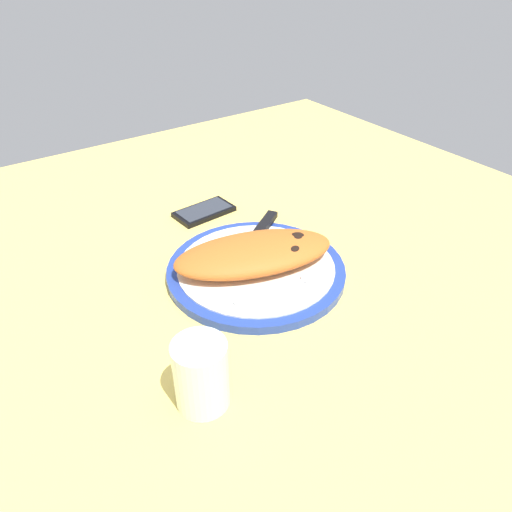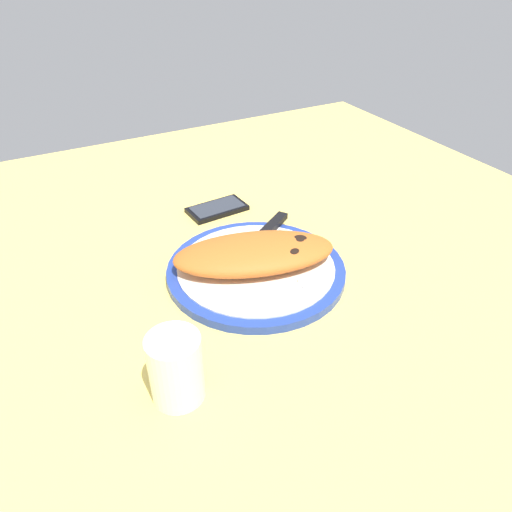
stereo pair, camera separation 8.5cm
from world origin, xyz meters
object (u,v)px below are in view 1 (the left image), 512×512
fork (289,286)px  calzone (255,253)px  knife (260,232)px  smartphone (204,211)px  water_glass (201,378)px  plate (256,270)px

fork → calzone: bearing=95.1°
fork → knife: size_ratio=0.87×
smartphone → water_glass: water_glass is taller
smartphone → water_glass: bearing=-120.4°
knife → water_glass: (-28.20, -26.77, 1.91)cm
plate → smartphone: (3.53, 24.22, -0.35)cm
fork → smartphone: bearing=85.4°
calzone → fork: calzone is taller
fork → water_glass: water_glass is taller
fork → water_glass: 25.08cm
plate → calzone: size_ratio=1.02×
smartphone → plate: bearing=-98.3°
fork → smartphone: fork is taller
calzone → plate: bearing=-109.0°
calzone → smartphone: size_ratio=2.39×
knife → water_glass: water_glass is taller
plate → fork: bearing=-83.3°
calzone → water_glass: bearing=-138.6°
fork → plate: bearing=96.7°
knife → water_glass: 38.93cm
knife → smartphone: knife is taller
water_glass → fork: bearing=25.2°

